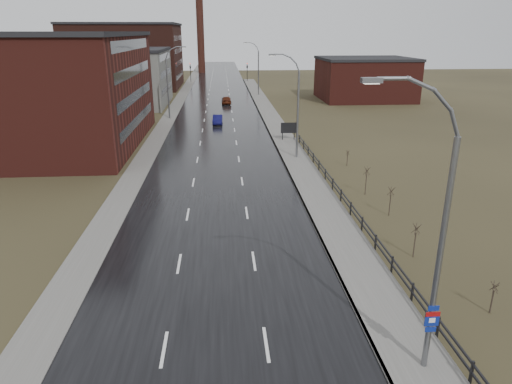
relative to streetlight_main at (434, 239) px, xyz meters
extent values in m
cube|color=black|center=(-8.47, 58.00, -6.03)|extent=(14.00, 300.00, 0.06)
cube|color=#595651|center=(0.13, 33.00, -5.97)|extent=(3.20, 180.00, 0.18)
cube|color=slate|center=(-1.39, 33.00, -5.97)|extent=(0.16, 180.00, 0.18)
cube|color=#595651|center=(-16.67, 58.00, -6.00)|extent=(2.40, 260.00, 0.12)
cube|color=#471914|center=(-29.47, 43.00, 0.44)|extent=(22.00, 28.00, 13.00)
cube|color=black|center=(-29.47, 43.00, 7.19)|extent=(22.44, 28.56, 0.50)
cube|color=black|center=(-18.49, 43.00, -3.06)|extent=(0.06, 22.40, 1.20)
cube|color=black|center=(-18.49, 43.00, -0.06)|extent=(0.06, 22.40, 1.20)
cube|color=black|center=(-18.49, 43.00, 2.94)|extent=(0.06, 22.40, 1.20)
cube|color=black|center=(-18.49, 43.00, 5.94)|extent=(0.06, 22.40, 1.20)
cube|color=slate|center=(-26.47, 76.00, -1.06)|extent=(16.00, 20.00, 10.00)
cube|color=black|center=(-26.47, 76.00, 4.19)|extent=(16.32, 20.40, 0.50)
cube|color=black|center=(-18.49, 76.00, -3.06)|extent=(0.06, 16.00, 1.20)
cube|color=black|center=(-18.49, 76.00, -0.06)|extent=(0.06, 16.00, 1.20)
cube|color=black|center=(-18.49, 76.00, 2.94)|extent=(0.06, 16.00, 1.20)
cube|color=#331611|center=(-31.47, 106.00, 1.44)|extent=(26.00, 24.00, 15.00)
cube|color=black|center=(-31.47, 106.00, 9.19)|extent=(26.52, 24.48, 0.50)
cube|color=black|center=(-18.49, 106.00, -3.06)|extent=(0.06, 19.20, 1.20)
cube|color=black|center=(-18.49, 106.00, -0.06)|extent=(0.06, 19.20, 1.20)
cube|color=black|center=(-18.49, 106.00, 2.94)|extent=(0.06, 19.20, 1.20)
cube|color=black|center=(-18.49, 106.00, 5.94)|extent=(0.06, 19.20, 1.20)
cube|color=#471914|center=(21.83, 80.00, -2.06)|extent=(18.00, 16.00, 8.00)
cube|color=black|center=(21.83, 80.00, 2.19)|extent=(18.36, 16.32, 0.50)
cylinder|color=#331611|center=(-14.47, 148.00, 8.94)|extent=(2.40, 2.40, 30.00)
cylinder|color=slate|center=(0.33, 0.00, -1.06)|extent=(0.24, 0.24, 10.00)
cylinder|color=slate|center=(0.14, 0.00, 4.40)|extent=(0.57, 0.14, 1.12)
cylinder|color=slate|center=(-0.41, 0.00, 5.22)|extent=(0.91, 0.14, 0.91)
cylinder|color=slate|center=(-1.22, 0.00, 5.76)|extent=(1.12, 0.14, 0.57)
cylinder|color=slate|center=(-2.19, 0.00, 5.95)|extent=(1.15, 0.14, 0.14)
cube|color=slate|center=(-2.94, 0.00, 5.90)|extent=(0.70, 0.28, 0.18)
cube|color=silver|center=(-2.94, 0.00, 5.80)|extent=(0.50, 0.20, 0.04)
cube|color=navy|center=(0.33, -0.12, -3.01)|extent=(0.45, 0.04, 0.22)
cube|color=navy|center=(0.33, -0.12, -3.51)|extent=(0.60, 0.04, 0.65)
cube|color=maroon|center=(0.33, -0.13, -3.28)|extent=(0.60, 0.04, 0.20)
cube|color=navy|center=(0.33, -0.12, -4.01)|extent=(0.45, 0.04, 0.22)
cube|color=silver|center=(0.33, -0.14, -3.56)|extent=(0.26, 0.02, 0.22)
cylinder|color=slate|center=(0.33, 34.00, -1.31)|extent=(0.24, 0.24, 9.50)
cylinder|color=slate|center=(0.16, 34.00, 3.84)|extent=(0.51, 0.14, 0.98)
cylinder|color=slate|center=(-0.32, 34.00, 4.56)|extent=(0.81, 0.14, 0.81)
cylinder|color=slate|center=(-1.03, 34.00, 5.04)|extent=(0.98, 0.14, 0.51)
cylinder|color=slate|center=(-1.87, 34.00, 5.20)|extent=(1.01, 0.14, 0.14)
cube|color=slate|center=(-2.56, 34.00, 5.15)|extent=(0.70, 0.28, 0.18)
cube|color=silver|center=(-2.56, 34.00, 5.05)|extent=(0.50, 0.20, 0.04)
cylinder|color=slate|center=(-16.47, 60.00, -1.31)|extent=(0.24, 0.24, 9.50)
cylinder|color=slate|center=(-16.30, 60.00, 3.84)|extent=(0.51, 0.14, 0.98)
cylinder|color=slate|center=(-15.83, 60.00, 4.56)|extent=(0.81, 0.14, 0.81)
cylinder|color=slate|center=(-15.11, 60.00, 5.04)|extent=(0.98, 0.14, 0.51)
cylinder|color=slate|center=(-14.27, 60.00, 5.20)|extent=(1.01, 0.14, 0.14)
cube|color=slate|center=(-13.59, 60.00, 5.15)|extent=(0.70, 0.28, 0.18)
cube|color=silver|center=(-13.59, 60.00, 5.05)|extent=(0.50, 0.20, 0.04)
cylinder|color=slate|center=(0.33, 88.00, -1.31)|extent=(0.24, 0.24, 9.50)
cylinder|color=slate|center=(0.16, 88.00, 3.84)|extent=(0.51, 0.14, 0.98)
cylinder|color=slate|center=(-0.32, 88.00, 4.56)|extent=(0.81, 0.14, 0.81)
cylinder|color=slate|center=(-1.03, 88.00, 5.04)|extent=(0.98, 0.14, 0.51)
cylinder|color=slate|center=(-1.87, 88.00, 5.20)|extent=(1.01, 0.14, 0.14)
cube|color=slate|center=(-2.56, 88.00, 5.15)|extent=(0.70, 0.28, 0.18)
cube|color=silver|center=(-2.56, 88.00, 5.05)|extent=(0.50, 0.20, 0.04)
cube|color=black|center=(1.83, -1.00, -5.51)|extent=(0.10, 0.10, 1.10)
cube|color=black|center=(1.83, 2.00, -5.51)|extent=(0.10, 0.10, 1.10)
cube|color=black|center=(1.83, 5.00, -5.51)|extent=(0.10, 0.10, 1.10)
cube|color=black|center=(1.83, 8.00, -5.51)|extent=(0.10, 0.10, 1.10)
cube|color=black|center=(1.83, 11.00, -5.51)|extent=(0.10, 0.10, 1.10)
cube|color=black|center=(1.83, 14.00, -5.51)|extent=(0.10, 0.10, 1.10)
cube|color=black|center=(1.83, 17.00, -5.51)|extent=(0.10, 0.10, 1.10)
cube|color=black|center=(1.83, 20.00, -5.51)|extent=(0.10, 0.10, 1.10)
cube|color=black|center=(1.83, 23.00, -5.51)|extent=(0.10, 0.10, 1.10)
cube|color=black|center=(1.83, 26.00, -5.51)|extent=(0.10, 0.10, 1.10)
cube|color=black|center=(1.83, 29.00, -5.51)|extent=(0.10, 0.10, 1.10)
cube|color=black|center=(1.83, 32.00, -5.51)|extent=(0.10, 0.10, 1.10)
cube|color=black|center=(1.83, 35.00, -5.51)|extent=(0.10, 0.10, 1.10)
cube|color=black|center=(1.83, 38.00, -5.51)|extent=(0.10, 0.10, 1.10)
cube|color=black|center=(1.83, 41.00, -5.51)|extent=(0.10, 0.10, 1.10)
cube|color=black|center=(1.83, 16.50, -5.11)|extent=(0.08, 53.00, 0.10)
cube|color=black|center=(1.83, 16.50, -5.51)|extent=(0.08, 53.00, 0.10)
cylinder|color=#382D23|center=(5.39, 3.68, -5.41)|extent=(0.08, 0.08, 1.31)
cylinder|color=#382D23|center=(5.44, 3.68, -4.56)|extent=(0.04, 0.45, 0.52)
cylinder|color=#382D23|center=(5.41, 3.73, -4.56)|extent=(0.43, 0.18, 0.53)
cylinder|color=#382D23|center=(5.35, 3.71, -4.56)|extent=(0.26, 0.38, 0.54)
cylinder|color=#382D23|center=(5.35, 3.65, -4.56)|extent=(0.26, 0.38, 0.54)
cylinder|color=#382D23|center=(5.41, 3.64, -4.56)|extent=(0.43, 0.18, 0.53)
cylinder|color=#382D23|center=(3.95, 9.91, -5.22)|extent=(0.08, 0.08, 1.68)
cylinder|color=#382D23|center=(4.00, 9.91, -4.13)|extent=(0.04, 0.57, 0.67)
cylinder|color=#382D23|center=(3.96, 9.96, -4.13)|extent=(0.54, 0.22, 0.67)
cylinder|color=#382D23|center=(3.90, 9.94, -4.13)|extent=(0.32, 0.48, 0.68)
cylinder|color=#382D23|center=(3.90, 9.88, -4.13)|extent=(0.32, 0.48, 0.68)
cylinder|color=#382D23|center=(3.96, 9.87, -4.13)|extent=(0.54, 0.22, 0.67)
cylinder|color=#382D23|center=(4.82, 16.76, -5.20)|extent=(0.08, 0.08, 1.72)
cylinder|color=#382D23|center=(4.87, 16.76, -4.08)|extent=(0.04, 0.58, 0.68)
cylinder|color=#382D23|center=(4.83, 16.80, -4.08)|extent=(0.55, 0.22, 0.69)
cylinder|color=#382D23|center=(4.78, 16.79, -4.08)|extent=(0.33, 0.49, 0.70)
cylinder|color=#382D23|center=(4.78, 16.73, -4.08)|extent=(0.33, 0.49, 0.70)
cylinder|color=#382D23|center=(4.83, 16.71, -4.08)|extent=(0.55, 0.22, 0.69)
cylinder|color=#382D23|center=(4.41, 21.62, -5.12)|extent=(0.08, 0.08, 1.87)
cylinder|color=#382D23|center=(4.46, 21.62, -3.91)|extent=(0.04, 0.63, 0.74)
cylinder|color=#382D23|center=(4.43, 21.67, -3.91)|extent=(0.60, 0.24, 0.75)
cylinder|color=#382D23|center=(4.37, 21.65, -3.91)|extent=(0.36, 0.53, 0.76)
cylinder|color=#382D23|center=(4.37, 21.59, -3.91)|extent=(0.36, 0.53, 0.76)
cylinder|color=#382D23|center=(4.43, 21.57, -3.91)|extent=(0.60, 0.24, 0.75)
cylinder|color=#382D23|center=(5.20, 30.63, -5.43)|extent=(0.08, 0.08, 1.25)
cylinder|color=#382D23|center=(5.25, 30.63, -4.62)|extent=(0.04, 0.43, 0.50)
cylinder|color=#382D23|center=(5.22, 30.68, -4.62)|extent=(0.41, 0.17, 0.51)
cylinder|color=#382D23|center=(5.16, 30.66, -4.62)|extent=(0.25, 0.37, 0.52)
cylinder|color=#382D23|center=(5.16, 30.60, -4.62)|extent=(0.25, 0.37, 0.52)
cylinder|color=#382D23|center=(5.22, 30.59, -4.62)|extent=(0.41, 0.17, 0.51)
cube|color=black|center=(-0.14, 42.74, -5.16)|extent=(0.10, 0.10, 1.80)
cube|color=black|center=(1.40, 42.74, -5.16)|extent=(0.10, 0.10, 1.80)
cube|color=silver|center=(0.63, 42.69, -4.32)|extent=(1.92, 0.08, 1.28)
cube|color=black|center=(0.63, 42.64, -4.32)|extent=(2.02, 0.04, 1.38)
cylinder|color=black|center=(-16.47, 118.00, -3.46)|extent=(0.16, 0.16, 5.20)
imported|color=black|center=(-16.47, 118.00, -1.31)|extent=(0.58, 2.73, 1.10)
sphere|color=#FF190C|center=(-16.47, 117.85, -1.01)|extent=(0.18, 0.18, 0.18)
cylinder|color=black|center=(-0.47, 118.00, -3.46)|extent=(0.16, 0.16, 5.20)
imported|color=black|center=(-0.47, 118.00, -1.31)|extent=(0.58, 2.73, 1.10)
sphere|color=#FF190C|center=(-0.47, 117.85, -1.01)|extent=(0.18, 0.18, 0.18)
imported|color=#0E0E47|center=(-8.60, 54.76, -5.38)|extent=(1.59, 4.19, 1.37)
imported|color=#4C1B0C|center=(-6.98, 75.39, -5.28)|extent=(1.90, 4.60, 1.56)
camera|label=1|loc=(-7.92, -15.16, 7.43)|focal=32.00mm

